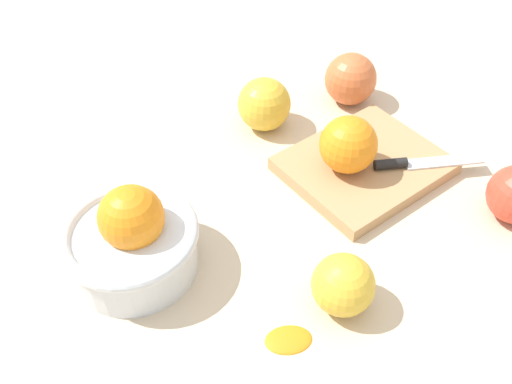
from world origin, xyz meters
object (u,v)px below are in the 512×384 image
object	(u,v)px
orange_on_board	(350,145)
knife	(414,163)
apple_back_right	(264,104)
cutting_board	(364,166)
bowl	(131,240)
apple_front_left	(343,285)
apple_back_right_2	(351,79)

from	to	relation	value
orange_on_board	knife	bearing A→B (deg)	-39.77
apple_back_right	cutting_board	bearing A→B (deg)	-78.75
bowl	apple_front_left	size ratio (longest dim) A/B	2.28
knife	apple_back_right_2	bearing A→B (deg)	68.31
bowl	apple_back_right_2	bearing A→B (deg)	6.64
knife	orange_on_board	bearing A→B (deg)	140.23
knife	apple_back_right	world-z (taller)	apple_back_right
knife	apple_front_left	world-z (taller)	apple_front_left
orange_on_board	apple_front_left	size ratio (longest dim) A/B	1.10
cutting_board	knife	xyz separation A→B (m)	(0.04, -0.05, 0.01)
bowl	apple_back_right	size ratio (longest dim) A/B	2.01
apple_front_left	apple_back_right_2	world-z (taller)	apple_back_right_2
apple_back_right	apple_back_right_2	world-z (taller)	apple_back_right_2
cutting_board	apple_back_right_2	size ratio (longest dim) A/B	2.55
knife	apple_back_right	bearing A→B (deg)	108.72
apple_front_left	apple_back_right_2	xyz separation A→B (m)	(0.30, 0.25, 0.01)
apple_front_left	cutting_board	bearing A→B (deg)	33.44
orange_on_board	cutting_board	bearing A→B (deg)	-15.64
bowl	orange_on_board	xyz separation A→B (m)	(0.30, -0.07, 0.01)
cutting_board	bowl	bearing A→B (deg)	167.07
apple_front_left	apple_back_right_2	bearing A→B (deg)	39.93
orange_on_board	apple_back_right	xyz separation A→B (m)	(-0.00, 0.16, -0.02)
apple_back_right	apple_front_left	world-z (taller)	apple_back_right
knife	apple_front_left	xyz separation A→B (m)	(-0.23, -0.08, 0.01)
orange_on_board	apple_back_right_2	size ratio (longest dim) A/B	0.95
cutting_board	apple_front_left	xyz separation A→B (m)	(-0.19, -0.13, 0.03)
apple_back_right	apple_back_right_2	bearing A→B (deg)	-16.48
bowl	apple_back_right_2	xyz separation A→B (m)	(0.44, 0.05, -0.00)
orange_on_board	bowl	bearing A→B (deg)	167.34
bowl	orange_on_board	distance (m)	0.31
apple_back_right	apple_front_left	size ratio (longest dim) A/B	1.14
bowl	orange_on_board	bearing A→B (deg)	-12.66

